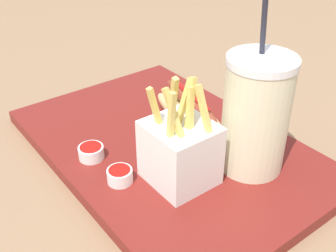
{
  "coord_description": "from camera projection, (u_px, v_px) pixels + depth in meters",
  "views": [
    {
      "loc": [
        -0.43,
        0.33,
        0.39
      ],
      "look_at": [
        0.0,
        0.0,
        0.05
      ],
      "focal_mm": 44.6,
      "sensor_mm": 36.0,
      "label": 1
    }
  ],
  "objects": [
    {
      "name": "ketchup_cup_1",
      "position": [
        91.0,
        152.0,
        0.62
      ],
      "size": [
        0.04,
        0.04,
        0.02
      ],
      "color": "white",
      "rests_on": "food_tray"
    },
    {
      "name": "ground_plane",
      "position": [
        168.0,
        157.0,
        0.68
      ],
      "size": [
        2.4,
        2.4,
        0.02
      ],
      "primitive_type": "cube",
      "color": "#8C6B4C"
    },
    {
      "name": "hot_dog_1",
      "position": [
        190.0,
        111.0,
        0.7
      ],
      "size": [
        0.19,
        0.09,
        0.06
      ],
      "color": "#DBB775",
      "rests_on": "food_tray"
    },
    {
      "name": "food_tray",
      "position": [
        168.0,
        147.0,
        0.67
      ],
      "size": [
        0.5,
        0.33,
        0.02
      ],
      "primitive_type": "cube",
      "color": "maroon",
      "rests_on": "ground_plane"
    },
    {
      "name": "fries_basket",
      "position": [
        180.0,
        151.0,
        0.56
      ],
      "size": [
        0.09,
        0.08,
        0.16
      ],
      "color": "white",
      "rests_on": "food_tray"
    },
    {
      "name": "ketchup_cup_2",
      "position": [
        120.0,
        175.0,
        0.57
      ],
      "size": [
        0.04,
        0.04,
        0.02
      ],
      "color": "white",
      "rests_on": "food_tray"
    },
    {
      "name": "soda_cup",
      "position": [
        256.0,
        115.0,
        0.57
      ],
      "size": [
        0.09,
        0.09,
        0.26
      ],
      "color": "beige",
      "rests_on": "food_tray"
    }
  ]
}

